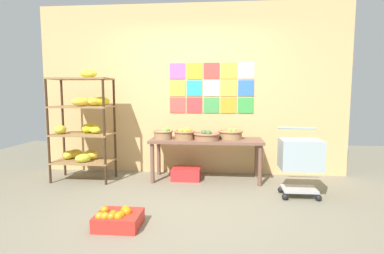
{
  "coord_description": "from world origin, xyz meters",
  "views": [
    {
      "loc": [
        0.5,
        -3.4,
        1.34
      ],
      "look_at": [
        0.1,
        0.84,
        0.86
      ],
      "focal_mm": 29.0,
      "sensor_mm": 36.0,
      "label": 1
    }
  ],
  "objects_px": {
    "fruit_basket_back_right": "(163,134)",
    "shopping_cart": "(300,157)",
    "banana_shelf_unit": "(84,123)",
    "display_table": "(206,144)",
    "produce_crate_under_table": "(186,174)",
    "fruit_basket_back_left": "(207,136)",
    "orange_crate_foreground": "(118,219)",
    "fruit_basket_left": "(185,134)",
    "fruit_basket_right": "(230,134)"
  },
  "relations": [
    {
      "from": "fruit_basket_back_left",
      "to": "produce_crate_under_table",
      "type": "bearing_deg",
      "value": 163.49
    },
    {
      "from": "fruit_basket_back_right",
      "to": "produce_crate_under_table",
      "type": "xyz_separation_m",
      "value": [
        0.34,
        0.03,
        -0.62
      ]
    },
    {
      "from": "produce_crate_under_table",
      "to": "shopping_cart",
      "type": "height_order",
      "value": "shopping_cart"
    },
    {
      "from": "fruit_basket_back_left",
      "to": "display_table",
      "type": "bearing_deg",
      "value": 96.34
    },
    {
      "from": "display_table",
      "to": "shopping_cart",
      "type": "distance_m",
      "value": 1.39
    },
    {
      "from": "banana_shelf_unit",
      "to": "fruit_basket_left",
      "type": "xyz_separation_m",
      "value": [
        1.53,
        0.1,
        -0.15
      ]
    },
    {
      "from": "fruit_basket_back_right",
      "to": "orange_crate_foreground",
      "type": "relative_size",
      "value": 0.69
    },
    {
      "from": "display_table",
      "to": "fruit_basket_back_left",
      "type": "xyz_separation_m",
      "value": [
        0.01,
        -0.1,
        0.14
      ]
    },
    {
      "from": "produce_crate_under_table",
      "to": "shopping_cart",
      "type": "xyz_separation_m",
      "value": [
        1.54,
        -0.65,
        0.43
      ]
    },
    {
      "from": "banana_shelf_unit",
      "to": "fruit_basket_right",
      "type": "xyz_separation_m",
      "value": [
        2.22,
        0.22,
        -0.17
      ]
    },
    {
      "from": "display_table",
      "to": "produce_crate_under_table",
      "type": "height_order",
      "value": "display_table"
    },
    {
      "from": "fruit_basket_back_left",
      "to": "fruit_basket_back_right",
      "type": "relative_size",
      "value": 1.31
    },
    {
      "from": "banana_shelf_unit",
      "to": "shopping_cart",
      "type": "xyz_separation_m",
      "value": [
        3.08,
        -0.51,
        -0.35
      ]
    },
    {
      "from": "display_table",
      "to": "fruit_basket_back_right",
      "type": "xyz_separation_m",
      "value": [
        -0.65,
        -0.04,
        0.16
      ]
    },
    {
      "from": "banana_shelf_unit",
      "to": "display_table",
      "type": "relative_size",
      "value": 0.99
    },
    {
      "from": "banana_shelf_unit",
      "to": "fruit_basket_back_right",
      "type": "relative_size",
      "value": 5.55
    },
    {
      "from": "banana_shelf_unit",
      "to": "display_table",
      "type": "bearing_deg",
      "value": 4.47
    },
    {
      "from": "fruit_basket_back_right",
      "to": "fruit_basket_left",
      "type": "bearing_deg",
      "value": -0.92
    },
    {
      "from": "produce_crate_under_table",
      "to": "fruit_basket_right",
      "type": "bearing_deg",
      "value": 7.54
    },
    {
      "from": "display_table",
      "to": "produce_crate_under_table",
      "type": "relative_size",
      "value": 3.89
    },
    {
      "from": "banana_shelf_unit",
      "to": "shopping_cart",
      "type": "height_order",
      "value": "banana_shelf_unit"
    },
    {
      "from": "fruit_basket_right",
      "to": "fruit_basket_left",
      "type": "distance_m",
      "value": 0.7
    },
    {
      "from": "fruit_basket_right",
      "to": "shopping_cart",
      "type": "distance_m",
      "value": 1.15
    },
    {
      "from": "orange_crate_foreground",
      "to": "shopping_cart",
      "type": "height_order",
      "value": "shopping_cart"
    },
    {
      "from": "fruit_basket_left",
      "to": "shopping_cart",
      "type": "xyz_separation_m",
      "value": [
        1.55,
        -0.61,
        -0.2
      ]
    },
    {
      "from": "fruit_basket_left",
      "to": "fruit_basket_right",
      "type": "bearing_deg",
      "value": 10.36
    },
    {
      "from": "fruit_basket_right",
      "to": "fruit_basket_back_right",
      "type": "xyz_separation_m",
      "value": [
        -1.02,
        -0.12,
        0.01
      ]
    },
    {
      "from": "fruit_basket_left",
      "to": "shopping_cart",
      "type": "height_order",
      "value": "shopping_cart"
    },
    {
      "from": "display_table",
      "to": "fruit_basket_left",
      "type": "bearing_deg",
      "value": -171.85
    },
    {
      "from": "fruit_basket_back_left",
      "to": "fruit_basket_back_right",
      "type": "distance_m",
      "value": 0.67
    },
    {
      "from": "shopping_cart",
      "to": "banana_shelf_unit",
      "type": "bearing_deg",
      "value": 178.04
    },
    {
      "from": "fruit_basket_back_right",
      "to": "fruit_basket_right",
      "type": "bearing_deg",
      "value": 6.75
    },
    {
      "from": "fruit_basket_right",
      "to": "display_table",
      "type": "bearing_deg",
      "value": -167.72
    },
    {
      "from": "fruit_basket_back_right",
      "to": "shopping_cart",
      "type": "xyz_separation_m",
      "value": [
        1.88,
        -0.62,
        -0.19
      ]
    },
    {
      "from": "fruit_basket_back_left",
      "to": "fruit_basket_right",
      "type": "bearing_deg",
      "value": 27.42
    },
    {
      "from": "display_table",
      "to": "fruit_basket_left",
      "type": "distance_m",
      "value": 0.36
    },
    {
      "from": "fruit_basket_back_left",
      "to": "produce_crate_under_table",
      "type": "distance_m",
      "value": 0.69
    },
    {
      "from": "fruit_basket_right",
      "to": "produce_crate_under_table",
      "type": "relative_size",
      "value": 0.87
    },
    {
      "from": "fruit_basket_back_left",
      "to": "fruit_basket_back_right",
      "type": "height_order",
      "value": "fruit_basket_back_right"
    },
    {
      "from": "produce_crate_under_table",
      "to": "fruit_basket_left",
      "type": "bearing_deg",
      "value": -109.87
    },
    {
      "from": "banana_shelf_unit",
      "to": "produce_crate_under_table",
      "type": "bearing_deg",
      "value": 5.0
    },
    {
      "from": "fruit_basket_right",
      "to": "produce_crate_under_table",
      "type": "height_order",
      "value": "fruit_basket_right"
    },
    {
      "from": "display_table",
      "to": "shopping_cart",
      "type": "xyz_separation_m",
      "value": [
        1.23,
        -0.66,
        -0.03
      ]
    },
    {
      "from": "fruit_basket_left",
      "to": "shopping_cart",
      "type": "distance_m",
      "value": 1.68
    },
    {
      "from": "produce_crate_under_table",
      "to": "shopping_cart",
      "type": "bearing_deg",
      "value": -22.86
    },
    {
      "from": "fruit_basket_back_left",
      "to": "orange_crate_foreground",
      "type": "height_order",
      "value": "fruit_basket_back_left"
    },
    {
      "from": "banana_shelf_unit",
      "to": "fruit_basket_back_right",
      "type": "xyz_separation_m",
      "value": [
        1.2,
        0.1,
        -0.16
      ]
    },
    {
      "from": "fruit_basket_back_right",
      "to": "orange_crate_foreground",
      "type": "xyz_separation_m",
      "value": [
        -0.14,
        -1.72,
        -0.63
      ]
    },
    {
      "from": "fruit_basket_right",
      "to": "fruit_basket_left",
      "type": "bearing_deg",
      "value": -169.64
    },
    {
      "from": "fruit_basket_back_left",
      "to": "produce_crate_under_table",
      "type": "relative_size",
      "value": 0.91
    }
  ]
}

